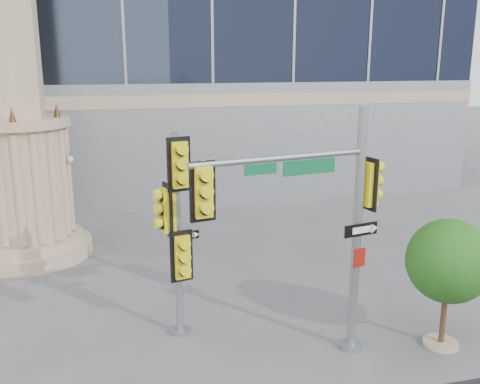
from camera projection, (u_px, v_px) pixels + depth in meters
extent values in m
plane|color=#545456|center=(251.00, 361.00, 12.95)|extent=(120.00, 120.00, 0.00)
cylinder|color=tan|center=(31.00, 248.00, 19.90)|extent=(4.40, 4.40, 0.50)
cylinder|color=tan|center=(30.00, 238.00, 19.81)|extent=(3.80, 3.80, 0.30)
cylinder|color=tan|center=(25.00, 182.00, 19.29)|extent=(3.00, 3.00, 4.00)
cylinder|color=tan|center=(19.00, 122.00, 18.76)|extent=(3.50, 3.50, 0.30)
cone|color=#472D14|center=(57.00, 110.00, 18.98)|extent=(0.24, 0.24, 0.50)
cylinder|color=slate|center=(351.00, 345.00, 13.54)|extent=(0.57, 0.57, 0.12)
cylinder|color=slate|center=(357.00, 234.00, 12.82)|extent=(0.22, 0.22, 6.06)
cylinder|color=slate|center=(281.00, 158.00, 11.46)|extent=(4.20, 0.91, 0.14)
cube|color=#0B6232|center=(309.00, 167.00, 11.79)|extent=(1.30, 0.28, 0.32)
cube|color=yellow|center=(202.00, 192.00, 10.86)|extent=(0.60, 0.38, 1.26)
cube|color=yellow|center=(369.00, 184.00, 12.64)|extent=(0.38, 0.60, 1.26)
cube|color=black|center=(361.00, 230.00, 12.66)|extent=(0.92, 0.20, 0.30)
cube|color=maroon|center=(359.00, 258.00, 12.83)|extent=(0.32, 0.09, 0.46)
cylinder|color=slate|center=(180.00, 331.00, 14.26)|extent=(0.52, 0.52, 0.13)
cylinder|color=slate|center=(178.00, 237.00, 13.62)|extent=(0.19, 0.19, 5.38)
cube|color=yellow|center=(179.00, 164.00, 12.95)|extent=(0.64, 0.42, 1.35)
cube|color=yellow|center=(168.00, 210.00, 13.34)|extent=(0.42, 0.64, 1.35)
cube|color=yellow|center=(181.00, 256.00, 13.52)|extent=(0.64, 0.42, 1.35)
cube|color=black|center=(187.00, 236.00, 13.58)|extent=(0.66, 0.18, 0.22)
cylinder|color=tan|center=(441.00, 343.00, 13.67)|extent=(0.90, 0.90, 0.10)
cylinder|color=#382314|center=(444.00, 313.00, 13.46)|extent=(0.14, 0.14, 1.79)
sphere|color=#234E11|center=(449.00, 261.00, 13.13)|extent=(2.09, 2.09, 2.09)
sphere|color=#234E11|center=(457.00, 267.00, 13.54)|extent=(1.29, 1.29, 1.29)
sphere|color=#234E11|center=(442.00, 276.00, 12.87)|extent=(1.10, 1.10, 1.10)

